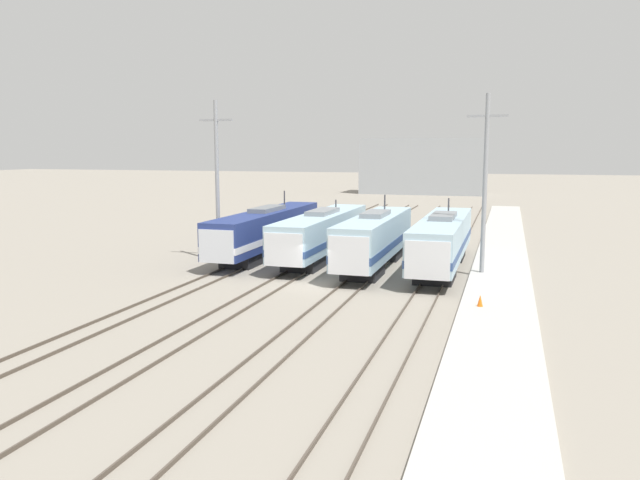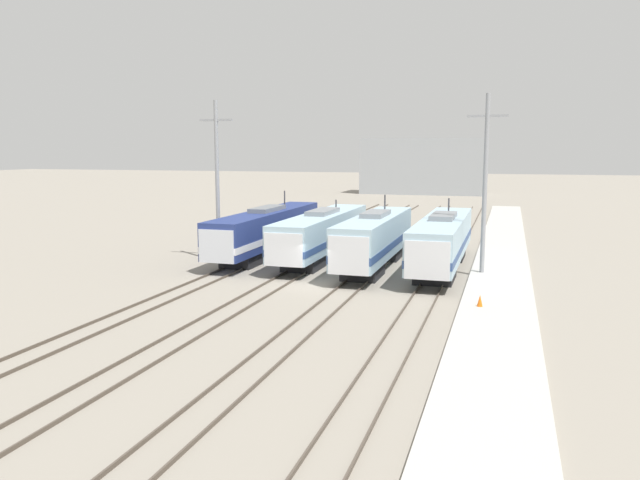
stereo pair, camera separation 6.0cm
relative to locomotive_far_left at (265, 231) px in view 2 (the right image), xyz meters
The scene contains 14 objects.
ground_plane 12.36m from the locomotive_far_left, 53.31° to the right, with size 400.00×400.00×0.00m, color gray.
rail_pair_far_left 9.97m from the locomotive_far_left, 90.00° to the right, with size 1.50×120.00×0.15m.
rail_pair_center_left 11.09m from the locomotive_far_left, 63.59° to the right, with size 1.51×120.00×0.15m.
rail_pair_center_right 13.92m from the locomotive_far_left, 45.19° to the right, with size 1.51×120.00×0.15m.
rail_pair_far_right 17.65m from the locomotive_far_left, 33.87° to the right, with size 1.50×120.00×0.15m.
locomotive_far_left is the anchor object (origin of this frame).
locomotive_center_left 4.86m from the locomotive_far_left, ahead, with size 2.99×18.35×4.43m.
locomotive_center_right 10.11m from the locomotive_far_left, 16.22° to the right, with size 2.88×16.19×5.16m.
locomotive_far_right 14.68m from the locomotive_far_left, ahead, with size 3.01×18.11×4.91m.
catenary_tower_left 6.21m from the locomotive_far_left, 123.88° to the right, with size 2.70×0.31×12.41m.
catenary_tower_right 18.41m from the locomotive_far_left, 11.79° to the right, with size 2.70×0.31×12.41m.
platform 21.22m from the locomotive_far_left, 27.54° to the right, with size 4.00×120.00×0.30m.
traffic_cone 22.38m from the locomotive_far_left, 37.07° to the right, with size 0.31×0.31×0.63m.
depot_building 78.10m from the locomotive_far_left, 88.10° to the left, with size 24.25×9.03×10.95m.
Camera 2 is at (11.82, -37.57, 8.67)m, focal length 35.00 mm.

